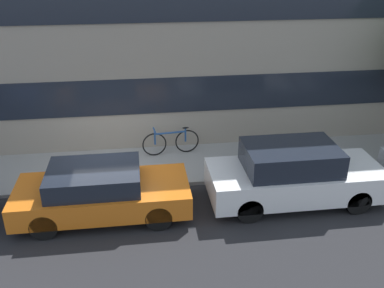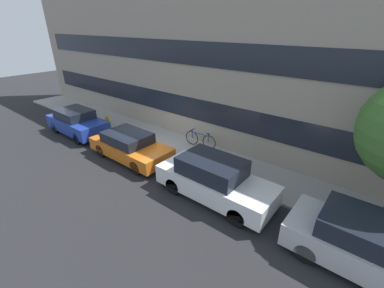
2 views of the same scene
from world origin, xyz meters
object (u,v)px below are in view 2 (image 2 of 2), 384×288
(parked_car_orange, at_px, (130,146))
(parked_car_white, at_px, (214,179))
(bicycle, at_px, (200,139))
(parked_car_blue, at_px, (77,122))
(fire_hydrant, at_px, (108,121))
(parked_car_silver, at_px, (365,244))

(parked_car_orange, xyz_separation_m, parked_car_white, (4.74, -0.00, 0.11))
(bicycle, bearing_deg, parked_car_blue, 17.55)
(parked_car_orange, bearing_deg, fire_hydrant, 158.94)
(parked_car_blue, bearing_deg, fire_hydrant, 71.37)
(parked_car_blue, bearing_deg, parked_car_orange, 0.00)
(parked_car_orange, relative_size, fire_hydrant, 6.03)
(bicycle, bearing_deg, parked_car_white, 128.66)
(parked_car_orange, height_order, parked_car_silver, parked_car_silver)
(parked_car_orange, bearing_deg, bicycle, 56.28)
(fire_hydrant, bearing_deg, parked_car_blue, -108.63)
(parked_car_white, relative_size, parked_car_silver, 1.14)
(parked_car_white, distance_m, parked_car_silver, 4.64)
(parked_car_white, height_order, bicycle, parked_car_white)
(parked_car_white, relative_size, bicycle, 2.48)
(parked_car_silver, distance_m, fire_hydrant, 13.64)
(parked_car_white, bearing_deg, bicycle, 134.55)
(parked_car_blue, relative_size, parked_car_orange, 0.95)
(parked_car_white, bearing_deg, parked_car_blue, -180.00)
(parked_car_silver, bearing_deg, bicycle, 158.97)
(parked_car_blue, distance_m, bicycle, 7.22)
(parked_car_blue, height_order, bicycle, parked_car_blue)
(parked_car_orange, xyz_separation_m, bicycle, (1.92, 2.87, -0.12))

